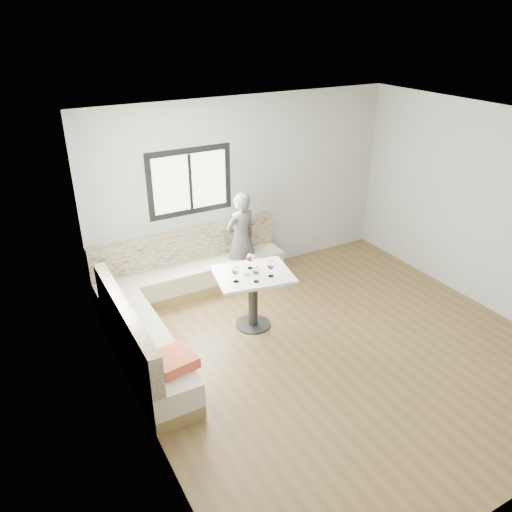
{
  "coord_description": "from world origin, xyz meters",
  "views": [
    {
      "loc": [
        -3.42,
        -4.03,
        3.87
      ],
      "look_at": [
        -0.59,
        1.09,
        0.99
      ],
      "focal_mm": 35.0,
      "sensor_mm": 36.0,
      "label": 1
    }
  ],
  "objects": [
    {
      "name": "room",
      "position": [
        -0.08,
        0.08,
        1.41
      ],
      "size": [
        5.01,
        5.01,
        2.81
      ],
      "color": "brown",
      "rests_on": "ground"
    },
    {
      "name": "banquette",
      "position": [
        -1.59,
        1.62,
        0.33
      ],
      "size": [
        2.9,
        2.8,
        0.95
      ],
      "color": "olive",
      "rests_on": "ground"
    },
    {
      "name": "table",
      "position": [
        -0.69,
        0.99,
        0.6
      ],
      "size": [
        1.1,
        0.93,
        0.8
      ],
      "rotation": [
        0.0,
        0.0,
        -0.19
      ],
      "color": "black",
      "rests_on": "ground"
    },
    {
      "name": "person",
      "position": [
        -0.25,
        2.17,
        0.73
      ],
      "size": [
        0.59,
        0.44,
        1.47
      ],
      "primitive_type": "imported",
      "rotation": [
        0.0,
        0.0,
        3.33
      ],
      "color": "#565450",
      "rests_on": "ground"
    },
    {
      "name": "olive_ramekin",
      "position": [
        -0.77,
        1.02,
        0.82
      ],
      "size": [
        0.1,
        0.1,
        0.04
      ],
      "color": "white",
      "rests_on": "table"
    },
    {
      "name": "wine_glass_a",
      "position": [
        -0.98,
        0.89,
        0.96
      ],
      "size": [
        0.1,
        0.1,
        0.22
      ],
      "color": "white",
      "rests_on": "table"
    },
    {
      "name": "wine_glass_b",
      "position": [
        -0.76,
        0.77,
        0.96
      ],
      "size": [
        0.1,
        0.1,
        0.22
      ],
      "color": "white",
      "rests_on": "table"
    },
    {
      "name": "wine_glass_c",
      "position": [
        -0.53,
        0.81,
        0.96
      ],
      "size": [
        0.1,
        0.1,
        0.22
      ],
      "color": "white",
      "rests_on": "table"
    },
    {
      "name": "wine_glass_d",
      "position": [
        -0.65,
        1.13,
        0.96
      ],
      "size": [
        0.1,
        0.1,
        0.22
      ],
      "color": "white",
      "rests_on": "table"
    }
  ]
}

